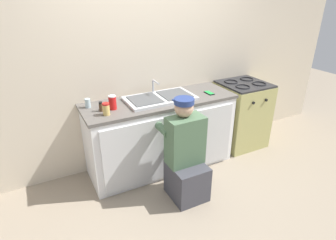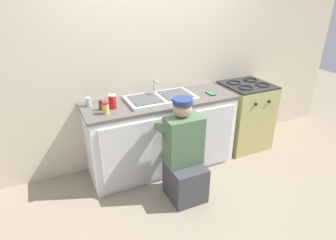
{
  "view_description": "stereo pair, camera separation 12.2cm",
  "coord_description": "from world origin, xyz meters",
  "px_view_note": "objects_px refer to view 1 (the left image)",
  "views": [
    {
      "loc": [
        -1.31,
        -2.45,
        2.06
      ],
      "look_at": [
        0.0,
        0.1,
        0.72
      ],
      "focal_mm": 30.0,
      "sensor_mm": 36.0,
      "label": 1
    },
    {
      "loc": [
        -1.2,
        -2.5,
        2.06
      ],
      "look_at": [
        0.0,
        0.1,
        0.72
      ],
      "focal_mm": 30.0,
      "sensor_mm": 36.0,
      "label": 2
    }
  ],
  "objects_px": {
    "stove_range": "(241,114)",
    "condiment_jar": "(106,109)",
    "plumber_person": "(186,158)",
    "water_glass": "(88,103)",
    "spice_bottle_pepper": "(101,107)",
    "sink_double_basin": "(160,98)",
    "soda_cup_red": "(113,102)",
    "cell_phone": "(209,93)"
  },
  "relations": [
    {
      "from": "sink_double_basin",
      "to": "condiment_jar",
      "type": "relative_size",
      "value": 6.25
    },
    {
      "from": "stove_range",
      "to": "plumber_person",
      "type": "relative_size",
      "value": 0.84
    },
    {
      "from": "cell_phone",
      "to": "soda_cup_red",
      "type": "bearing_deg",
      "value": 177.12
    },
    {
      "from": "stove_range",
      "to": "water_glass",
      "type": "distance_m",
      "value": 2.13
    },
    {
      "from": "spice_bottle_pepper",
      "to": "cell_phone",
      "type": "relative_size",
      "value": 0.75
    },
    {
      "from": "stove_range",
      "to": "water_glass",
      "type": "xyz_separation_m",
      "value": [
        -2.06,
        0.14,
        0.49
      ]
    },
    {
      "from": "sink_double_basin",
      "to": "water_glass",
      "type": "relative_size",
      "value": 8.0
    },
    {
      "from": "stove_range",
      "to": "condiment_jar",
      "type": "relative_size",
      "value": 7.26
    },
    {
      "from": "plumber_person",
      "to": "water_glass",
      "type": "bearing_deg",
      "value": 135.96
    },
    {
      "from": "spice_bottle_pepper",
      "to": "water_glass",
      "type": "bearing_deg",
      "value": 120.87
    },
    {
      "from": "sink_double_basin",
      "to": "plumber_person",
      "type": "height_order",
      "value": "plumber_person"
    },
    {
      "from": "plumber_person",
      "to": "water_glass",
      "type": "distance_m",
      "value": 1.2
    },
    {
      "from": "soda_cup_red",
      "to": "spice_bottle_pepper",
      "type": "bearing_deg",
      "value": 179.09
    },
    {
      "from": "stove_range",
      "to": "plumber_person",
      "type": "height_order",
      "value": "plumber_person"
    },
    {
      "from": "plumber_person",
      "to": "sink_double_basin",
      "type": "bearing_deg",
      "value": 89.06
    },
    {
      "from": "stove_range",
      "to": "soda_cup_red",
      "type": "xyz_separation_m",
      "value": [
        -1.84,
        -0.03,
        0.52
      ]
    },
    {
      "from": "plumber_person",
      "to": "soda_cup_red",
      "type": "bearing_deg",
      "value": 133.4
    },
    {
      "from": "water_glass",
      "to": "cell_phone",
      "type": "distance_m",
      "value": 1.44
    },
    {
      "from": "soda_cup_red",
      "to": "water_glass",
      "type": "height_order",
      "value": "soda_cup_red"
    },
    {
      "from": "soda_cup_red",
      "to": "condiment_jar",
      "type": "bearing_deg",
      "value": -131.57
    },
    {
      "from": "condiment_jar",
      "to": "stove_range",
      "type": "bearing_deg",
      "value": 4.29
    },
    {
      "from": "stove_range",
      "to": "cell_phone",
      "type": "relative_size",
      "value": 6.64
    },
    {
      "from": "water_glass",
      "to": "cell_phone",
      "type": "relative_size",
      "value": 0.71
    },
    {
      "from": "condiment_jar",
      "to": "water_glass",
      "type": "bearing_deg",
      "value": 113.26
    },
    {
      "from": "stove_range",
      "to": "condiment_jar",
      "type": "bearing_deg",
      "value": -175.71
    },
    {
      "from": "condiment_jar",
      "to": "soda_cup_red",
      "type": "bearing_deg",
      "value": 48.43
    },
    {
      "from": "plumber_person",
      "to": "cell_phone",
      "type": "xyz_separation_m",
      "value": [
        0.64,
        0.53,
        0.45
      ]
    },
    {
      "from": "condiment_jar",
      "to": "spice_bottle_pepper",
      "type": "relative_size",
      "value": 1.22
    },
    {
      "from": "condiment_jar",
      "to": "spice_bottle_pepper",
      "type": "bearing_deg",
      "value": 101.09
    },
    {
      "from": "stove_range",
      "to": "cell_phone",
      "type": "distance_m",
      "value": 0.79
    },
    {
      "from": "stove_range",
      "to": "water_glass",
      "type": "bearing_deg",
      "value": 176.18
    },
    {
      "from": "sink_double_basin",
      "to": "plumber_person",
      "type": "relative_size",
      "value": 0.72
    },
    {
      "from": "stove_range",
      "to": "spice_bottle_pepper",
      "type": "height_order",
      "value": "spice_bottle_pepper"
    },
    {
      "from": "stove_range",
      "to": "water_glass",
      "type": "relative_size",
      "value": 9.29
    },
    {
      "from": "sink_double_basin",
      "to": "condiment_jar",
      "type": "xyz_separation_m",
      "value": [
        -0.67,
        -0.15,
        0.05
      ]
    },
    {
      "from": "soda_cup_red",
      "to": "spice_bottle_pepper",
      "type": "xyz_separation_m",
      "value": [
        -0.13,
        0.0,
        -0.02
      ]
    },
    {
      "from": "stove_range",
      "to": "cell_phone",
      "type": "height_order",
      "value": "stove_range"
    },
    {
      "from": "condiment_jar",
      "to": "cell_phone",
      "type": "height_order",
      "value": "condiment_jar"
    },
    {
      "from": "plumber_person",
      "to": "water_glass",
      "type": "relative_size",
      "value": 11.04
    },
    {
      "from": "stove_range",
      "to": "spice_bottle_pepper",
      "type": "distance_m",
      "value": 2.03
    },
    {
      "from": "sink_double_basin",
      "to": "condiment_jar",
      "type": "distance_m",
      "value": 0.69
    },
    {
      "from": "soda_cup_red",
      "to": "spice_bottle_pepper",
      "type": "height_order",
      "value": "soda_cup_red"
    }
  ]
}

